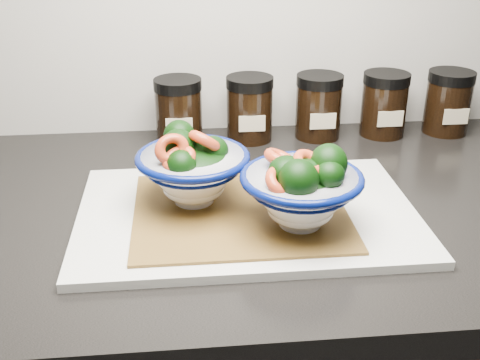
{
  "coord_description": "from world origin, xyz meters",
  "views": [
    {
      "loc": [
        -0.19,
        0.7,
        1.29
      ],
      "look_at": [
        -0.12,
        1.4,
        0.96
      ],
      "focal_mm": 45.0,
      "sensor_mm": 36.0,
      "label": 1
    }
  ],
  "objects": [
    {
      "name": "spice_jar_d",
      "position": [
        0.16,
        1.69,
        0.96
      ],
      "size": [
        0.08,
        0.08,
        0.11
      ],
      "color": "black",
      "rests_on": "countertop"
    },
    {
      "name": "spice_jar_a",
      "position": [
        -0.2,
        1.69,
        0.96
      ],
      "size": [
        0.08,
        0.08,
        0.11
      ],
      "color": "black",
      "rests_on": "countertop"
    },
    {
      "name": "bowl_right",
      "position": [
        -0.05,
        1.35,
        0.97
      ],
      "size": [
        0.15,
        0.15,
        0.11
      ],
      "rotation": [
        0.0,
        0.0,
        0.36
      ],
      "color": "white",
      "rests_on": "bamboo_mat"
    },
    {
      "name": "spice_jar_c",
      "position": [
        0.04,
        1.69,
        0.96
      ],
      "size": [
        0.08,
        0.08,
        0.11
      ],
      "color": "black",
      "rests_on": "countertop"
    },
    {
      "name": "countertop",
      "position": [
        0.0,
        1.45,
        0.88
      ],
      "size": [
        3.5,
        0.6,
        0.04
      ],
      "primitive_type": "cube",
      "color": "black",
      "rests_on": "cabinet"
    },
    {
      "name": "cutting_board",
      "position": [
        -0.11,
        1.4,
        0.91
      ],
      "size": [
        0.45,
        0.3,
        0.01
      ],
      "primitive_type": "cube",
      "color": "silver",
      "rests_on": "countertop"
    },
    {
      "name": "spice_jar_b",
      "position": [
        -0.08,
        1.69,
        0.96
      ],
      "size": [
        0.08,
        0.08,
        0.11
      ],
      "color": "black",
      "rests_on": "countertop"
    },
    {
      "name": "bowl_left",
      "position": [
        -0.18,
        1.43,
        0.97
      ],
      "size": [
        0.15,
        0.15,
        0.12
      ],
      "rotation": [
        0.0,
        0.0,
        0.36
      ],
      "color": "white",
      "rests_on": "bamboo_mat"
    },
    {
      "name": "spice_jar_e",
      "position": [
        0.28,
        1.69,
        0.96
      ],
      "size": [
        0.08,
        0.08,
        0.11
      ],
      "color": "black",
      "rests_on": "countertop"
    },
    {
      "name": "bamboo_mat",
      "position": [
        -0.12,
        1.4,
        0.91
      ],
      "size": [
        0.28,
        0.24,
        0.0
      ],
      "primitive_type": "cube",
      "color": "olive",
      "rests_on": "cutting_board"
    }
  ]
}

